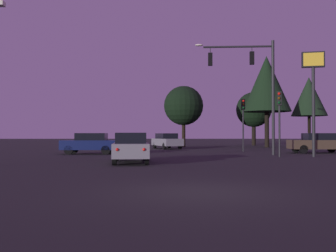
{
  "coord_description": "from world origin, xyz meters",
  "views": [
    {
      "loc": [
        -0.9,
        -9.84,
        1.46
      ],
      "look_at": [
        -0.51,
        18.88,
        2.05
      ],
      "focal_mm": 41.53,
      "sensor_mm": 36.0,
      "label": 1
    }
  ],
  "objects_px": {
    "tree_center_horizon": "(254,110)",
    "car_far_lane": "(167,141)",
    "traffic_light_corner_right": "(243,114)",
    "car_crossing_right": "(90,143)",
    "traffic_signal_mast_arm": "(253,77)",
    "tree_behind_sign": "(309,97)",
    "traffic_light_corner_left": "(279,110)",
    "car_crossing_left": "(318,143)",
    "car_nearside_lane": "(131,147)",
    "store_sign_illuminated": "(313,80)",
    "tree_left_far": "(267,84)",
    "tree_right_cluster": "(184,106)"
  },
  "relations": [
    {
      "from": "tree_behind_sign",
      "to": "car_crossing_left",
      "type": "bearing_deg",
      "value": -108.36
    },
    {
      "from": "car_nearside_lane",
      "to": "tree_left_far",
      "type": "bearing_deg",
      "value": 59.98
    },
    {
      "from": "traffic_signal_mast_arm",
      "to": "store_sign_illuminated",
      "type": "distance_m",
      "value": 4.08
    },
    {
      "from": "car_far_lane",
      "to": "tree_left_far",
      "type": "distance_m",
      "value": 13.19
    },
    {
      "from": "car_nearside_lane",
      "to": "tree_center_horizon",
      "type": "xyz_separation_m",
      "value": [
        13.25,
        29.64,
        3.75
      ]
    },
    {
      "from": "traffic_light_corner_right",
      "to": "car_crossing_right",
      "type": "height_order",
      "value": "traffic_light_corner_right"
    },
    {
      "from": "traffic_signal_mast_arm",
      "to": "traffic_light_corner_right",
      "type": "distance_m",
      "value": 5.84
    },
    {
      "from": "traffic_signal_mast_arm",
      "to": "car_far_lane",
      "type": "bearing_deg",
      "value": 117.39
    },
    {
      "from": "car_crossing_left",
      "to": "traffic_light_corner_right",
      "type": "bearing_deg",
      "value": 153.08
    },
    {
      "from": "tree_behind_sign",
      "to": "traffic_light_corner_right",
      "type": "bearing_deg",
      "value": -130.44
    },
    {
      "from": "store_sign_illuminated",
      "to": "tree_behind_sign",
      "type": "bearing_deg",
      "value": 69.93
    },
    {
      "from": "car_far_lane",
      "to": "tree_left_far",
      "type": "bearing_deg",
      "value": 20.0
    },
    {
      "from": "tree_behind_sign",
      "to": "tree_right_cluster",
      "type": "bearing_deg",
      "value": -178.1
    },
    {
      "from": "traffic_signal_mast_arm",
      "to": "car_crossing_left",
      "type": "xyz_separation_m",
      "value": [
        5.63,
        2.68,
        -4.66
      ]
    },
    {
      "from": "tree_behind_sign",
      "to": "tree_left_far",
      "type": "height_order",
      "value": "tree_left_far"
    },
    {
      "from": "tree_center_horizon",
      "to": "car_far_lane",
      "type": "bearing_deg",
      "value": -135.18
    },
    {
      "from": "car_crossing_right",
      "to": "traffic_light_corner_right",
      "type": "bearing_deg",
      "value": 18.09
    },
    {
      "from": "store_sign_illuminated",
      "to": "tree_center_horizon",
      "type": "bearing_deg",
      "value": 85.36
    },
    {
      "from": "car_crossing_right",
      "to": "tree_behind_sign",
      "type": "bearing_deg",
      "value": 35.43
    },
    {
      "from": "traffic_light_corner_left",
      "to": "tree_center_horizon",
      "type": "distance_m",
      "value": 25.25
    },
    {
      "from": "car_crossing_left",
      "to": "car_nearside_lane",
      "type": "bearing_deg",
      "value": -143.99
    },
    {
      "from": "traffic_light_corner_right",
      "to": "car_crossing_right",
      "type": "relative_size",
      "value": 1.07
    },
    {
      "from": "traffic_light_corner_left",
      "to": "traffic_light_corner_right",
      "type": "distance_m",
      "value": 7.71
    },
    {
      "from": "traffic_light_corner_right",
      "to": "tree_center_horizon",
      "type": "distance_m",
      "value": 17.92
    },
    {
      "from": "car_far_lane",
      "to": "tree_left_far",
      "type": "xyz_separation_m",
      "value": [
        10.97,
        3.99,
        6.13
      ]
    },
    {
      "from": "traffic_light_corner_right",
      "to": "car_crossing_left",
      "type": "relative_size",
      "value": 1.0
    },
    {
      "from": "store_sign_illuminated",
      "to": "tree_behind_sign",
      "type": "relative_size",
      "value": 0.84
    },
    {
      "from": "tree_behind_sign",
      "to": "tree_center_horizon",
      "type": "relative_size",
      "value": 1.17
    },
    {
      "from": "car_far_lane",
      "to": "tree_behind_sign",
      "type": "distance_m",
      "value": 17.93
    },
    {
      "from": "traffic_signal_mast_arm",
      "to": "tree_left_far",
      "type": "distance_m",
      "value": 16.22
    },
    {
      "from": "car_far_lane",
      "to": "tree_right_cluster",
      "type": "height_order",
      "value": "tree_right_cluster"
    },
    {
      "from": "store_sign_illuminated",
      "to": "car_crossing_left",
      "type": "bearing_deg",
      "value": 65.2
    },
    {
      "from": "car_crossing_left",
      "to": "car_far_lane",
      "type": "xyz_separation_m",
      "value": [
        -11.51,
        8.66,
        0.0
      ]
    },
    {
      "from": "tree_left_far",
      "to": "traffic_light_corner_right",
      "type": "bearing_deg",
      "value": -115.03
    },
    {
      "from": "car_far_lane",
      "to": "tree_center_horizon",
      "type": "height_order",
      "value": "tree_center_horizon"
    },
    {
      "from": "car_crossing_left",
      "to": "tree_behind_sign",
      "type": "relative_size",
      "value": 0.55
    },
    {
      "from": "traffic_signal_mast_arm",
      "to": "traffic_light_corner_left",
      "type": "bearing_deg",
      "value": -64.35
    },
    {
      "from": "car_nearside_lane",
      "to": "car_crossing_right",
      "type": "bearing_deg",
      "value": 113.13
    },
    {
      "from": "car_nearside_lane",
      "to": "tree_right_cluster",
      "type": "distance_m",
      "value": 24.34
    },
    {
      "from": "traffic_light_corner_left",
      "to": "store_sign_illuminated",
      "type": "xyz_separation_m",
      "value": [
        2.21,
        0.06,
        1.97
      ]
    },
    {
      "from": "traffic_signal_mast_arm",
      "to": "car_crossing_right",
      "type": "relative_size",
      "value": 1.95
    },
    {
      "from": "traffic_light_corner_right",
      "to": "tree_right_cluster",
      "type": "height_order",
      "value": "tree_right_cluster"
    },
    {
      "from": "car_crossing_left",
      "to": "car_crossing_right",
      "type": "height_order",
      "value": "same"
    },
    {
      "from": "traffic_light_corner_right",
      "to": "traffic_signal_mast_arm",
      "type": "bearing_deg",
      "value": -94.51
    },
    {
      "from": "car_crossing_left",
      "to": "tree_left_far",
      "type": "height_order",
      "value": "tree_left_far"
    },
    {
      "from": "traffic_light_corner_right",
      "to": "tree_center_horizon",
      "type": "bearing_deg",
      "value": 73.99
    },
    {
      "from": "car_nearside_lane",
      "to": "tree_left_far",
      "type": "height_order",
      "value": "tree_left_far"
    },
    {
      "from": "tree_left_far",
      "to": "tree_center_horizon",
      "type": "bearing_deg",
      "value": 87.97
    },
    {
      "from": "traffic_signal_mast_arm",
      "to": "tree_behind_sign",
      "type": "relative_size",
      "value": 1.0
    },
    {
      "from": "traffic_light_corner_left",
      "to": "tree_behind_sign",
      "type": "bearing_deg",
      "value": 64.44
    }
  ]
}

